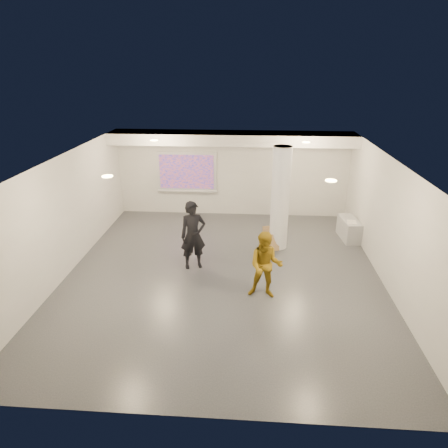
# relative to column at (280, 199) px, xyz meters

# --- Properties ---
(floor) EXTENTS (8.00, 9.00, 0.01)m
(floor) POSITION_rel_column_xyz_m (-1.50, -1.80, -1.50)
(floor) COLOR #34373B
(floor) RESTS_ON ground
(ceiling) EXTENTS (8.00, 9.00, 0.01)m
(ceiling) POSITION_rel_column_xyz_m (-1.50, -1.80, 1.50)
(ceiling) COLOR white
(ceiling) RESTS_ON floor
(wall_back) EXTENTS (8.00, 0.01, 3.00)m
(wall_back) POSITION_rel_column_xyz_m (-1.50, 2.70, 0.00)
(wall_back) COLOR silver
(wall_back) RESTS_ON floor
(wall_front) EXTENTS (8.00, 0.01, 3.00)m
(wall_front) POSITION_rel_column_xyz_m (-1.50, -6.30, 0.00)
(wall_front) COLOR silver
(wall_front) RESTS_ON floor
(wall_left) EXTENTS (0.01, 9.00, 3.00)m
(wall_left) POSITION_rel_column_xyz_m (-5.50, -1.80, 0.00)
(wall_left) COLOR silver
(wall_left) RESTS_ON floor
(wall_right) EXTENTS (0.01, 9.00, 3.00)m
(wall_right) POSITION_rel_column_xyz_m (2.50, -1.80, 0.00)
(wall_right) COLOR silver
(wall_right) RESTS_ON floor
(soffit_band) EXTENTS (8.00, 1.10, 0.36)m
(soffit_band) POSITION_rel_column_xyz_m (-1.50, 2.15, 1.32)
(soffit_band) COLOR silver
(soffit_band) RESTS_ON ceiling
(downlight_nw) EXTENTS (0.22, 0.22, 0.02)m
(downlight_nw) POSITION_rel_column_xyz_m (-3.70, 0.70, 1.48)
(downlight_nw) COLOR #FFE483
(downlight_nw) RESTS_ON ceiling
(downlight_ne) EXTENTS (0.22, 0.22, 0.02)m
(downlight_ne) POSITION_rel_column_xyz_m (0.70, 0.70, 1.48)
(downlight_ne) COLOR #FFE483
(downlight_ne) RESTS_ON ceiling
(downlight_sw) EXTENTS (0.22, 0.22, 0.02)m
(downlight_sw) POSITION_rel_column_xyz_m (-3.70, -3.30, 1.48)
(downlight_sw) COLOR #FFE483
(downlight_sw) RESTS_ON ceiling
(downlight_se) EXTENTS (0.22, 0.22, 0.02)m
(downlight_se) POSITION_rel_column_xyz_m (0.70, -3.30, 1.48)
(downlight_se) COLOR #FFE483
(downlight_se) RESTS_ON ceiling
(column) EXTENTS (0.52, 0.52, 3.00)m
(column) POSITION_rel_column_xyz_m (0.00, 0.00, 0.00)
(column) COLOR white
(column) RESTS_ON floor
(projection_screen) EXTENTS (2.10, 0.13, 1.42)m
(projection_screen) POSITION_rel_column_xyz_m (-3.10, 2.65, 0.03)
(projection_screen) COLOR silver
(projection_screen) RESTS_ON wall_back
(credenza) EXTENTS (0.56, 1.13, 0.64)m
(credenza) POSITION_rel_column_xyz_m (2.22, 0.76, -1.18)
(credenza) COLOR #9B9DA0
(credenza) RESTS_ON floor
(papers_stack) EXTENTS (0.30, 0.37, 0.02)m
(papers_stack) POSITION_rel_column_xyz_m (2.21, 0.52, -0.85)
(papers_stack) COLOR white
(papers_stack) RESTS_ON credenza
(cardboard_back) EXTENTS (0.63, 0.35, 0.65)m
(cardboard_back) POSITION_rel_column_xyz_m (-0.15, -0.00, -1.18)
(cardboard_back) COLOR #9F7A4E
(cardboard_back) RESTS_ON floor
(cardboard_front) EXTENTS (0.46, 0.25, 0.48)m
(cardboard_front) POSITION_rel_column_xyz_m (-0.20, -0.25, -1.26)
(cardboard_front) COLOR #9F7A4E
(cardboard_front) RESTS_ON floor
(woman) EXTENTS (0.78, 0.64, 1.83)m
(woman) POSITION_rel_column_xyz_m (-2.30, -1.42, -0.58)
(woman) COLOR black
(woman) RESTS_ON floor
(man) EXTENTS (0.84, 0.69, 1.61)m
(man) POSITION_rel_column_xyz_m (-0.45, -2.75, -0.70)
(man) COLOR #946F12
(man) RESTS_ON floor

